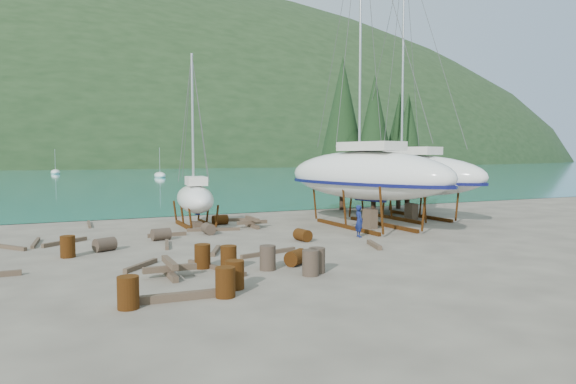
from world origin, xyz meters
name	(u,v)px	position (x,y,z in m)	size (l,w,h in m)	color
ground	(288,253)	(0.00, 0.00, 0.00)	(600.00, 600.00, 0.00)	#574E44
bay_water	(67,163)	(0.00, 315.00, 0.01)	(700.00, 700.00, 0.00)	#1A7882
far_hill	(67,163)	(0.00, 320.00, 0.00)	(800.00, 360.00, 110.00)	#1D3219
far_house_center	(17,159)	(-20.00, 190.00, 2.92)	(6.60, 5.60, 5.60)	beige
far_house_right	(157,159)	(30.00, 190.00, 2.92)	(6.60, 5.60, 5.60)	beige
cypress_near_right	(374,133)	(12.50, 12.00, 5.79)	(3.60, 3.60, 10.00)	black
cypress_mid_right	(408,144)	(14.00, 10.00, 4.92)	(3.06, 3.06, 8.50)	black
cypress_back_left	(342,122)	(11.00, 14.00, 6.66)	(4.14, 4.14, 11.50)	black
cypress_far_right	(399,141)	(15.50, 13.00, 5.21)	(3.24, 3.24, 9.00)	black
moored_boat_mid	(160,175)	(10.00, 80.00, 0.39)	(2.00, 5.00, 6.05)	white
moored_boat_far	(55,172)	(-8.00, 110.00, 0.39)	(2.00, 5.00, 6.05)	white
large_sailboat_near	(365,175)	(7.33, 5.32, 3.03)	(6.26, 12.42, 18.80)	white
large_sailboat_far	(407,174)	(12.16, 7.73, 2.88)	(6.48, 11.62, 17.66)	white
small_sailboat_shore	(195,198)	(-1.40, 9.81, 1.66)	(2.69, 6.43, 10.00)	white
worker	(359,221)	(5.07, 2.37, 0.81)	(0.59, 0.39, 1.62)	#121B4F
drum_0	(128,293)	(-7.18, -5.39, 0.44)	(0.58, 0.58, 0.88)	#613410
drum_3	(235,275)	(-3.92, -4.62, 0.44)	(0.58, 0.58, 0.88)	#613410
drum_4	(220,220)	(0.12, 9.86, 0.29)	(0.58, 0.58, 0.88)	#613410
drum_5	(317,260)	(-0.60, -3.75, 0.44)	(0.58, 0.58, 0.88)	#2D2823
drum_6	(303,235)	(1.94, 2.46, 0.29)	(0.58, 0.58, 0.88)	#613410
drum_8	(68,247)	(-8.44, 2.87, 0.44)	(0.58, 0.58, 0.88)	#613410
drum_9	(161,234)	(-4.20, 5.59, 0.29)	(0.58, 0.58, 0.88)	#2D2823
drum_10	(225,282)	(-4.48, -5.40, 0.44)	(0.58, 0.58, 0.88)	#613410
drum_11	(208,229)	(-1.57, 6.46, 0.29)	(0.58, 0.58, 0.88)	#2D2823
drum_12	(296,257)	(-0.72, -2.32, 0.29)	(0.58, 0.58, 0.88)	#613410
drum_13	(229,258)	(-3.27, -2.05, 0.44)	(0.58, 0.58, 0.88)	#613410
drum_14	(202,256)	(-4.04, -1.35, 0.44)	(0.58, 0.58, 0.88)	#613410
drum_15	(105,244)	(-6.95, 3.70, 0.29)	(0.58, 0.58, 0.88)	#2D2823
drum_16	(268,258)	(-1.99, -2.61, 0.44)	(0.58, 0.58, 0.88)	#2D2823
drum_17	(311,263)	(-0.99, -4.03, 0.44)	(0.58, 0.58, 0.88)	#2D2823
timber_0	(89,224)	(-7.01, 12.77, 0.07)	(0.14, 2.81, 0.14)	brown
timber_1	(374,245)	(4.15, -0.31, 0.10)	(0.19, 1.78, 0.19)	brown
timber_2	(65,242)	(-8.46, 6.37, 0.09)	(0.19, 2.41, 0.19)	brown
timber_3	(216,267)	(-3.67, -1.77, 0.07)	(0.15, 3.18, 0.15)	brown
timber_4	(216,251)	(-2.72, 1.37, 0.09)	(0.17, 1.86, 0.17)	brown
timber_5	(269,253)	(-0.85, 0.01, 0.08)	(0.16, 2.81, 0.16)	brown
timber_6	(233,220)	(1.33, 11.01, 0.10)	(0.19, 2.08, 0.19)	brown
timber_7	(295,255)	(-0.11, -0.96, 0.09)	(0.17, 1.67, 0.17)	brown
timber_8	(167,235)	(-3.69, 6.62, 0.09)	(0.19, 1.94, 0.19)	brown
timber_10	(214,230)	(-0.99, 7.48, 0.08)	(0.16, 2.86, 0.16)	brown
timber_11	(167,244)	(-4.27, 3.83, 0.08)	(0.15, 2.13, 0.15)	brown
timber_12	(141,265)	(-6.07, -0.34, 0.08)	(0.17, 2.02, 0.17)	brown
timber_15	(36,243)	(-9.70, 6.83, 0.07)	(0.15, 2.57, 0.15)	brown
timber_16	(174,297)	(-5.92, -5.18, 0.11)	(0.23, 2.72, 0.23)	brown
timber_17	(5,247)	(-10.89, 6.23, 0.08)	(0.16, 2.77, 0.16)	brown
timber_pile_fore	(170,268)	(-5.42, -2.26, 0.30)	(1.80, 1.80, 0.60)	brown
timber_pile_aft	(252,222)	(1.42, 7.90, 0.30)	(1.80, 1.80, 0.60)	brown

